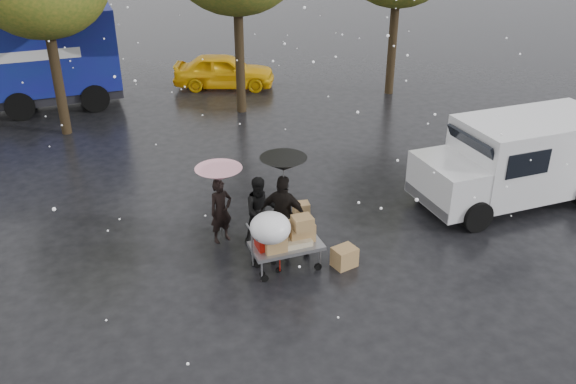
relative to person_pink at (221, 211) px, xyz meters
name	(u,v)px	position (x,y,z in m)	size (l,w,h in m)	color
ground	(265,275)	(0.48, -1.67, -0.76)	(90.00, 90.00, 0.00)	black
person_pink	(221,211)	(0.00, 0.00, 0.00)	(0.56, 0.37, 1.53)	black
person_middle	(261,210)	(0.83, -0.34, 0.03)	(0.78, 0.60, 1.59)	black
person_black	(284,215)	(1.16, -0.94, 0.16)	(1.08, 0.45, 1.85)	black
umbrella_pink	(219,174)	(0.00, 0.00, 0.91)	(1.05, 1.05, 1.83)	#4C4C4C
umbrella_black	(283,164)	(1.16, -0.94, 1.37)	(1.00, 1.00, 2.29)	#4C4C4C
vendor_cart	(290,238)	(1.06, -1.59, -0.04)	(1.52, 0.80, 1.27)	slate
shopping_cart	(270,231)	(0.59, -1.69, 0.30)	(0.84, 0.84, 1.46)	#A61209
white_van	(518,159)	(7.54, -0.73, 0.40)	(4.91, 2.18, 2.20)	silver
blue_truck	(3,63)	(-4.74, 11.32, 0.99)	(8.30, 2.60, 3.50)	navy
box_ground_near	(344,257)	(2.18, -1.95, -0.54)	(0.49, 0.39, 0.44)	#9B6844
box_ground_far	(301,208)	(2.16, 0.51, -0.61)	(0.39, 0.31, 0.31)	#9B6844
yellow_taxi	(224,71)	(3.18, 11.32, -0.09)	(1.59, 3.96, 1.35)	yellow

